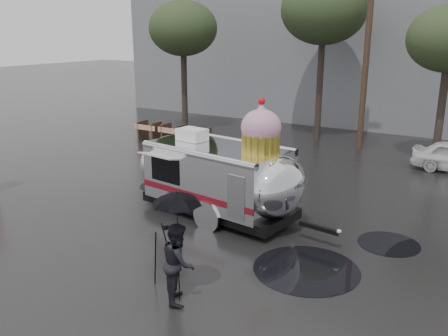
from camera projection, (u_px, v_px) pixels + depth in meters
The scene contains 11 objects.
ground at pixel (114, 245), 12.43m from camera, with size 120.00×120.00×0.00m, color black.
puddles at pixel (176, 243), 12.53m from camera, with size 13.71×9.61×0.01m.
grey_building at pixel (313, 14), 32.33m from camera, with size 22.00×12.00×13.00m, color slate.
utility_pole at pixel (367, 49), 21.41m from camera, with size 1.60×0.28×9.00m.
tree_left at pixel (183, 29), 25.06m from camera, with size 3.64×3.64×6.95m.
tree_mid at pixel (324, 10), 22.99m from camera, with size 4.20×4.20×8.03m.
barricade_row at pixel (173, 134), 23.23m from camera, with size 4.30×0.80×1.00m.
airstream_trailer at pixel (220, 174), 14.05m from camera, with size 6.95×2.92×3.76m.
person_right at pixel (179, 262), 9.67m from camera, with size 0.81×0.45×1.70m, color black.
umbrella_black at pixel (177, 211), 9.36m from camera, with size 1.22×1.22×2.38m.
tripod at pixel (166, 250), 10.25m from camera, with size 0.55×0.59×1.43m.
Camera 1 is at (8.37, -8.24, 5.40)m, focal length 38.00 mm.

